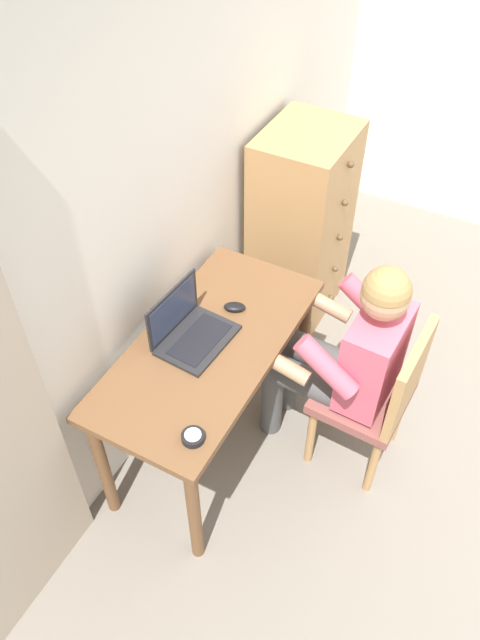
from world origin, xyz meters
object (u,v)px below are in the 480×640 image
desk_clock (193,437)px  laptop (189,330)px  desk (210,361)px  chair (378,394)px  dresser (301,225)px  person_seated (346,352)px  computer_mouse (235,307)px

desk_clock → laptop: bearing=32.8°
desk → chair: size_ratio=1.37×
chair → dresser: bearing=41.5°
desk → dresser: (1.18, 0.08, -0.05)m
desk → desk_clock: size_ratio=13.48×
person_seated → laptop: bearing=116.3°
computer_mouse → desk_clock: (-0.69, -0.20, -0.00)m
desk → dresser: 1.18m
desk → computer_mouse: size_ratio=12.13×
computer_mouse → dresser: bearing=-19.6°
chair → computer_mouse: size_ratio=8.85×
desk → person_seated: size_ratio=1.01×
dresser → desk: bearing=-176.3°
desk → computer_mouse: bearing=0.2°
desk → desk_clock: 0.51m
desk_clock → computer_mouse: bearing=16.0°
desk → laptop: bearing=97.7°
person_seated → desk_clock: size_ratio=13.36×
chair → laptop: 0.91m
desk → laptop: (-0.01, 0.09, 0.17)m
laptop → dresser: bearing=-0.6°
chair → person_seated: person_seated is taller
computer_mouse → desk_clock: size_ratio=1.11×
person_seated → laptop: 0.70m
chair → person_seated: bearing=87.7°
person_seated → chair: bearing=-92.3°
dresser → desk_clock: size_ratio=12.97×
dresser → laptop: bearing=179.4°
computer_mouse → desk_clock: computer_mouse is taller
laptop → computer_mouse: bearing=-19.5°
computer_mouse → desk_clock: bearing=171.8°
desk_clock → chair: bearing=-35.0°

